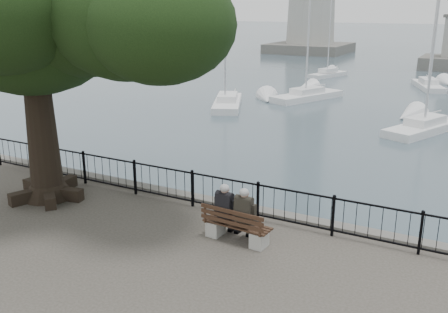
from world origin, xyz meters
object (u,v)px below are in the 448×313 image
Objects in this scene: bench at (236,229)px; person_right at (247,217)px; tree at (53,7)px; person_left at (227,212)px.

person_right reaches higher than bench.
tree is (-5.64, -0.00, 4.72)m from person_right.
bench is 0.42m from person_right.
tree reaches higher than bench.
person_left is 0.14× the size of tree.
tree is (-5.41, 0.08, 5.06)m from bench.
bench is 0.17× the size of tree.
person_left is (-0.29, 0.11, 0.34)m from bench.
person_right is at bearing 0.01° from tree.
tree reaches higher than person_right.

